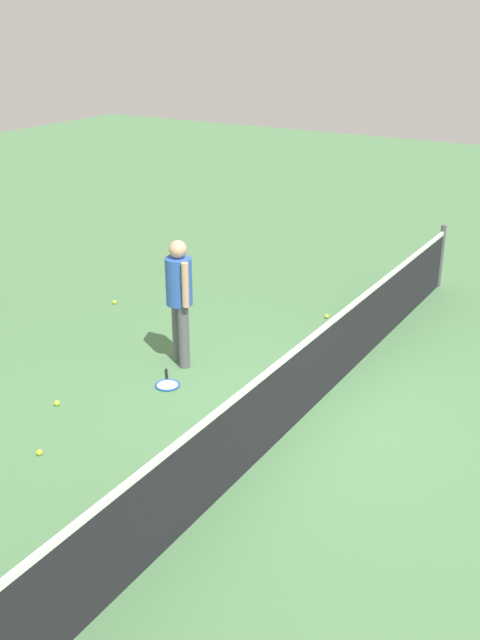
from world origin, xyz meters
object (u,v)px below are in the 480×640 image
(tennis_ball_midcourt, at_px, (327,316))
(tennis_racket_near_player, at_px, (167,384))
(tennis_ball_near_player, at_px, (39,452))
(tennis_ball_baseline, at_px, (115,302))
(tennis_ball_stray_left, at_px, (141,494))
(tennis_ball_by_net, at_px, (57,403))
(player_near_side, at_px, (179,292))

(tennis_ball_midcourt, bearing_deg, tennis_racket_near_player, -14.63)
(tennis_racket_near_player, relative_size, tennis_ball_near_player, 8.50)
(tennis_ball_baseline, xyz_separation_m, tennis_ball_stray_left, (3.77, 3.52, 0.00))
(tennis_racket_near_player, xyz_separation_m, tennis_ball_midcourt, (-3.01, 0.79, 0.02))
(tennis_ball_by_net, bearing_deg, player_near_side, 160.44)
(tennis_ball_midcourt, xyz_separation_m, tennis_ball_baseline, (1.23, -3.16, 0.00))
(player_near_side, relative_size, tennis_racket_near_player, 3.03)
(player_near_side, relative_size, tennis_ball_by_net, 25.76)
(tennis_ball_near_player, xyz_separation_m, tennis_ball_baseline, (-3.75, -2.16, 0.00))
(tennis_ball_midcourt, distance_m, tennis_ball_baseline, 3.39)
(player_near_side, height_order, tennis_ball_stray_left, player_near_side)
(tennis_ball_stray_left, bearing_deg, tennis_ball_midcourt, -175.81)
(tennis_ball_baseline, bearing_deg, tennis_ball_by_net, 28.47)
(tennis_racket_near_player, distance_m, tennis_ball_stray_left, 2.30)
(tennis_ball_stray_left, bearing_deg, tennis_ball_near_player, -90.54)
(tennis_ball_midcourt, distance_m, tennis_ball_stray_left, 5.01)
(tennis_ball_near_player, height_order, tennis_ball_baseline, same)
(tennis_racket_near_player, height_order, tennis_ball_midcourt, tennis_ball_midcourt)
(player_near_side, xyz_separation_m, tennis_ball_near_player, (2.56, -0.01, -0.98))
(tennis_ball_near_player, relative_size, tennis_ball_midcourt, 1.00)
(tennis_ball_midcourt, bearing_deg, tennis_ball_baseline, -68.67)
(player_near_side, height_order, tennis_ball_by_net, player_near_side)
(player_near_side, distance_m, tennis_ball_by_net, 2.05)
(tennis_ball_near_player, relative_size, tennis_ball_baseline, 1.00)
(tennis_ball_by_net, distance_m, tennis_ball_stray_left, 2.15)
(tennis_ball_near_player, bearing_deg, tennis_ball_midcourt, 168.69)
(tennis_ball_stray_left, bearing_deg, tennis_ball_by_net, -114.23)
(tennis_racket_near_player, relative_size, tennis_ball_stray_left, 8.50)
(tennis_ball_near_player, relative_size, tennis_ball_stray_left, 1.00)
(tennis_ball_near_player, bearing_deg, tennis_ball_stray_left, 89.46)
(player_near_side, relative_size, tennis_ball_midcourt, 25.76)
(tennis_ball_stray_left, bearing_deg, player_near_side, -152.23)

